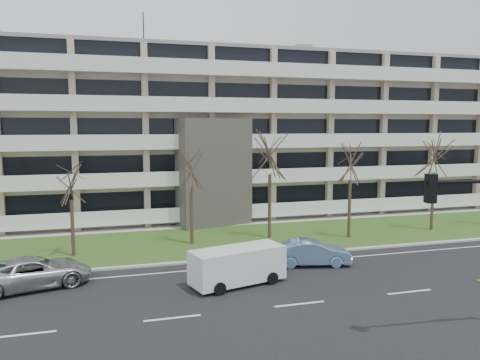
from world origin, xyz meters
name	(u,v)px	position (x,y,z in m)	size (l,w,h in m)	color
ground	(300,304)	(0.00, 0.00, 0.00)	(160.00, 160.00, 0.00)	black
grass_verge	(230,240)	(0.00, 13.00, 0.03)	(90.00, 10.00, 0.06)	#33551C
curb	(250,257)	(0.00, 8.00, 0.06)	(90.00, 0.35, 0.12)	#B2B2AD
sidewalk	(214,224)	(0.00, 18.50, 0.04)	(90.00, 2.00, 0.08)	#B2B2AD
lane_edge_line	(257,265)	(0.00, 6.50, 0.01)	(90.00, 0.12, 0.01)	white
apartment_building	(198,134)	(-0.01, 25.32, 7.61)	(60.50, 15.10, 18.75)	#C0AC95
silver_pickup	(34,272)	(-12.39, 5.94, 0.80)	(2.64, 5.73, 1.59)	#B9BBC1
blue_sedan	(311,253)	(3.14, 5.62, 0.77)	(1.63, 4.66, 1.54)	#7EACDB
white_van	(239,262)	(-2.00, 3.52, 1.17)	(5.35, 3.09, 1.96)	white
tree_2	(70,178)	(-10.83, 11.52, 5.09)	(3.28, 3.28, 6.55)	#382B21
tree_3	(191,163)	(-2.95, 12.55, 5.82)	(3.74, 3.74, 7.49)	#382B21
tree_4	(270,149)	(2.94, 12.69, 6.70)	(4.31, 4.31, 8.61)	#382B21
tree_5	(351,157)	(8.74, 11.23, 6.10)	(3.92, 3.92, 7.84)	#382B21
tree_6	(435,150)	(16.41, 11.72, 6.51)	(4.19, 4.19, 8.37)	#382B21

